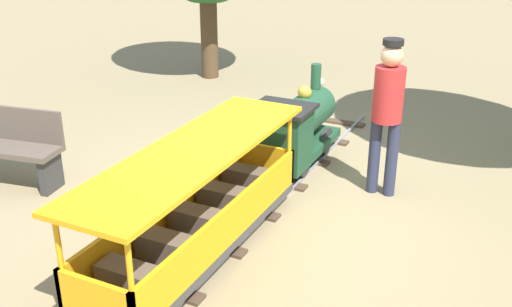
# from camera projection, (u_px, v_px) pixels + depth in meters

# --- Properties ---
(ground_plane) EXTENTS (60.00, 60.00, 0.00)m
(ground_plane) POSITION_uv_depth(u_px,v_px,m) (258.00, 202.00, 6.01)
(ground_plane) COLOR #8C7A56
(track) EXTENTS (0.67, 6.40, 0.04)m
(track) POSITION_uv_depth(u_px,v_px,m) (247.00, 211.00, 5.80)
(track) COLOR gray
(track) RESTS_ON ground_plane
(locomotive) EXTENTS (0.63, 1.45, 1.03)m
(locomotive) POSITION_uv_depth(u_px,v_px,m) (296.00, 127.00, 6.63)
(locomotive) COLOR #1E472D
(locomotive) RESTS_ON ground_plane
(passenger_car) EXTENTS (0.73, 2.70, 0.97)m
(passenger_car) POSITION_uv_depth(u_px,v_px,m) (198.00, 214.00, 4.90)
(passenger_car) COLOR #3F3F3F
(passenger_car) RESTS_ON ground_plane
(conductor_person) EXTENTS (0.30, 0.30, 1.62)m
(conductor_person) POSITION_uv_depth(u_px,v_px,m) (388.00, 106.00, 5.83)
(conductor_person) COLOR #282D47
(conductor_person) RESTS_ON ground_plane
(park_bench) EXTENTS (1.35, 0.61, 0.82)m
(park_bench) POSITION_uv_depth(u_px,v_px,m) (5.00, 146.00, 6.29)
(park_bench) COLOR brown
(park_bench) RESTS_ON ground_plane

